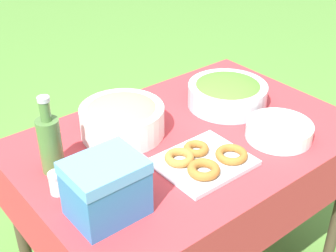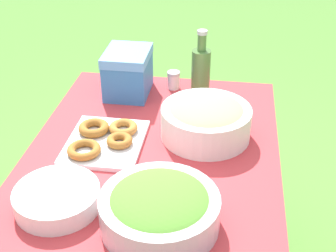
{
  "view_description": "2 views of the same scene",
  "coord_description": "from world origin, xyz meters",
  "px_view_note": "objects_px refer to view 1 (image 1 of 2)",
  "views": [
    {
      "loc": [
        -1.0,
        -1.11,
        1.69
      ],
      "look_at": [
        -0.05,
        0.06,
        0.77
      ],
      "focal_mm": 50.0,
      "sensor_mm": 36.0,
      "label": 1
    },
    {
      "loc": [
        1.23,
        0.24,
        1.65
      ],
      "look_at": [
        -0.05,
        0.05,
        0.85
      ],
      "focal_mm": 50.0,
      "sensor_mm": 36.0,
      "label": 2
    }
  ],
  "objects_px": {
    "salad_bowl": "(227,92)",
    "plate_stack": "(279,131)",
    "donut_platter": "(204,160)",
    "cooler_box": "(106,188)",
    "olive_oil_bottle": "(50,143)",
    "pasta_bowl": "(122,117)"
  },
  "relations": [
    {
      "from": "donut_platter",
      "to": "cooler_box",
      "type": "height_order",
      "value": "cooler_box"
    },
    {
      "from": "salad_bowl",
      "to": "donut_platter",
      "type": "relative_size",
      "value": 1.04
    },
    {
      "from": "cooler_box",
      "to": "donut_platter",
      "type": "bearing_deg",
      "value": -0.16
    },
    {
      "from": "pasta_bowl",
      "to": "olive_oil_bottle",
      "type": "bearing_deg",
      "value": -171.58
    },
    {
      "from": "plate_stack",
      "to": "olive_oil_bottle",
      "type": "relative_size",
      "value": 0.89
    },
    {
      "from": "cooler_box",
      "to": "pasta_bowl",
      "type": "bearing_deg",
      "value": 49.93
    },
    {
      "from": "salad_bowl",
      "to": "cooler_box",
      "type": "xyz_separation_m",
      "value": [
        -0.75,
        -0.25,
        0.03
      ]
    },
    {
      "from": "pasta_bowl",
      "to": "plate_stack",
      "type": "relative_size",
      "value": 1.28
    },
    {
      "from": "salad_bowl",
      "to": "pasta_bowl",
      "type": "xyz_separation_m",
      "value": [
        -0.47,
        0.09,
        0.01
      ]
    },
    {
      "from": "pasta_bowl",
      "to": "olive_oil_bottle",
      "type": "relative_size",
      "value": 1.13
    },
    {
      "from": "plate_stack",
      "to": "olive_oil_bottle",
      "type": "height_order",
      "value": "olive_oil_bottle"
    },
    {
      "from": "plate_stack",
      "to": "pasta_bowl",
      "type": "bearing_deg",
      "value": 138.08
    },
    {
      "from": "salad_bowl",
      "to": "plate_stack",
      "type": "relative_size",
      "value": 1.33
    },
    {
      "from": "salad_bowl",
      "to": "plate_stack",
      "type": "distance_m",
      "value": 0.31
    },
    {
      "from": "pasta_bowl",
      "to": "donut_platter",
      "type": "relative_size",
      "value": 1.0
    },
    {
      "from": "salad_bowl",
      "to": "cooler_box",
      "type": "relative_size",
      "value": 1.51
    },
    {
      "from": "pasta_bowl",
      "to": "olive_oil_bottle",
      "type": "distance_m",
      "value": 0.32
    },
    {
      "from": "salad_bowl",
      "to": "olive_oil_bottle",
      "type": "bearing_deg",
      "value": 176.82
    },
    {
      "from": "donut_platter",
      "to": "cooler_box",
      "type": "bearing_deg",
      "value": 179.84
    },
    {
      "from": "donut_platter",
      "to": "cooler_box",
      "type": "xyz_separation_m",
      "value": [
        -0.39,
        0.0,
        0.07
      ]
    },
    {
      "from": "plate_stack",
      "to": "salad_bowl",
      "type": "bearing_deg",
      "value": 84.3
    },
    {
      "from": "donut_platter",
      "to": "plate_stack",
      "type": "bearing_deg",
      "value": -8.22
    }
  ]
}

